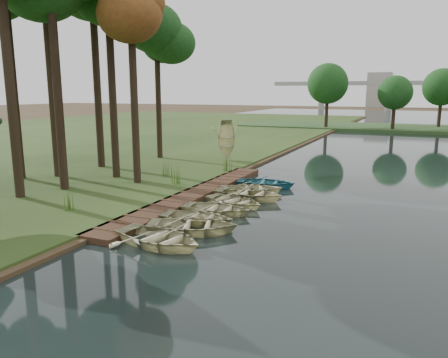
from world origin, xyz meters
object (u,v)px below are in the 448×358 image
at_px(rowboat_1, 192,224).
at_px(rowboat_2, 197,216).
at_px(rowboat_0, 158,235).
at_px(boardwalk, 194,195).
at_px(stored_rowboat, 226,156).

distance_m(rowboat_1, rowboat_2, 1.28).
bearing_deg(rowboat_0, boardwalk, 28.47).
xyz_separation_m(boardwalk, rowboat_0, (2.34, -7.10, 0.28)).
bearing_deg(rowboat_1, stored_rowboat, 0.02).
relative_size(rowboat_0, rowboat_2, 1.13).
bearing_deg(boardwalk, rowboat_0, -71.76).
xyz_separation_m(boardwalk, rowboat_2, (2.35, -4.09, 0.24)).
relative_size(rowboat_1, rowboat_2, 1.12).
bearing_deg(boardwalk, rowboat_1, -62.29).
bearing_deg(stored_rowboat, boardwalk, -124.87).
relative_size(boardwalk, rowboat_1, 4.37).
bearing_deg(rowboat_0, rowboat_1, -3.47).
xyz_separation_m(rowboat_2, stored_rowboat, (-5.33, 15.05, 0.24)).
relative_size(boardwalk, stored_rowboat, 5.09).
height_order(rowboat_1, rowboat_2, rowboat_1).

